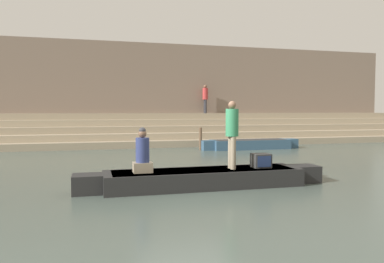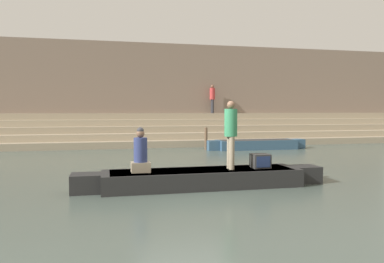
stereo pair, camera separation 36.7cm
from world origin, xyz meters
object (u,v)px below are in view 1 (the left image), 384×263
at_px(person_rowing, 143,154).
at_px(moored_boat_shore, 250,144).
at_px(mooring_post, 201,139).
at_px(person_on_steps, 205,97).
at_px(tv_set, 261,161).
at_px(rowboat_main, 204,178).
at_px(person_standing, 232,130).

bearing_deg(person_rowing, moored_boat_shore, 36.64).
bearing_deg(mooring_post, person_on_steps, 70.44).
height_order(tv_set, person_on_steps, person_on_steps).
height_order(rowboat_main, person_on_steps, person_on_steps).
height_order(person_standing, moored_boat_shore, person_standing).
bearing_deg(person_rowing, person_on_steps, 51.37).
bearing_deg(tv_set, rowboat_main, 170.32).
distance_m(person_standing, tv_set, 1.16).
bearing_deg(mooring_post, moored_boat_shore, -4.21).
xyz_separation_m(tv_set, moored_boat_shore, (3.42, 8.47, -0.38)).
bearing_deg(person_standing, rowboat_main, -179.77).
distance_m(person_standing, moored_boat_shore, 9.56).
distance_m(rowboat_main, person_on_steps, 14.02).
bearing_deg(person_standing, tv_set, 5.20).
xyz_separation_m(person_standing, person_rowing, (-2.28, 0.02, -0.56)).
height_order(moored_boat_shore, person_on_steps, person_on_steps).
height_order(tv_set, moored_boat_shore, tv_set).
bearing_deg(tv_set, person_standing, 172.66).
bearing_deg(person_rowing, person_standing, -16.34).
bearing_deg(person_rowing, mooring_post, 49.67).
bearing_deg(mooring_post, person_rowing, -114.61).
distance_m(person_standing, person_rowing, 2.35).
xyz_separation_m(person_standing, moored_boat_shore, (4.24, 8.48, -1.20)).
relative_size(person_rowing, moored_boat_shore, 0.21).
bearing_deg(moored_boat_shore, mooring_post, 177.76).
xyz_separation_m(person_rowing, moored_boat_shore, (6.52, 8.46, -0.64)).
distance_m(tv_set, person_on_steps, 13.63).
relative_size(person_rowing, person_on_steps, 0.62).
bearing_deg(moored_boat_shore, person_rowing, -125.66).
relative_size(person_standing, mooring_post, 1.57).
xyz_separation_m(tv_set, person_on_steps, (2.48, 13.22, 2.16)).
xyz_separation_m(tv_set, mooring_post, (0.86, 8.66, -0.07)).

